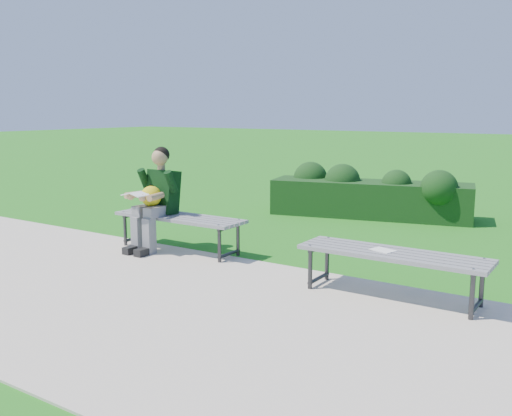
% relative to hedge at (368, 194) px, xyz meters
% --- Properties ---
extents(ground, '(80.00, 80.00, 0.00)m').
position_rel_hedge_xyz_m(ground, '(-0.11, -3.53, -0.39)').
color(ground, '#1B721B').
rests_on(ground, ground).
extents(walkway, '(30.00, 3.50, 0.02)m').
position_rel_hedge_xyz_m(walkway, '(-0.11, -5.28, -0.38)').
color(walkway, beige).
rests_on(walkway, ground).
extents(hedge, '(3.42, 1.56, 0.88)m').
position_rel_hedge_xyz_m(hedge, '(0.00, 0.00, 0.00)').
color(hedge, '#143D18').
rests_on(hedge, ground).
extents(bench_left, '(1.80, 0.50, 0.46)m').
position_rel_hedge_xyz_m(bench_left, '(-1.06, -3.65, 0.03)').
color(bench_left, gray).
rests_on(bench_left, walkway).
extents(bench_right, '(1.80, 0.50, 0.46)m').
position_rel_hedge_xyz_m(bench_right, '(1.87, -3.96, 0.03)').
color(bench_right, gray).
rests_on(bench_right, walkway).
extents(seated_boy, '(0.56, 0.76, 1.31)m').
position_rel_hedge_xyz_m(seated_boy, '(-1.36, -3.75, 0.33)').
color(seated_boy, slate).
rests_on(seated_boy, walkway).
extents(paper_sheet, '(0.26, 0.22, 0.01)m').
position_rel_hedge_xyz_m(paper_sheet, '(1.77, -3.96, 0.09)').
color(paper_sheet, white).
rests_on(paper_sheet, bench_right).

